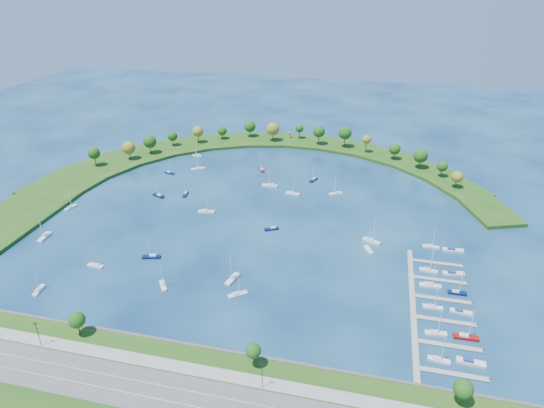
% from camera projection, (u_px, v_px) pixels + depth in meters
% --- Properties ---
extents(ground, '(700.00, 700.00, 0.00)m').
position_uv_depth(ground, '(261.00, 214.00, 252.12)').
color(ground, '#082045').
rests_on(ground, ground).
extents(south_shoreline, '(420.00, 43.10, 11.60)m').
position_uv_depth(south_shoreline, '(164.00, 391.00, 145.25)').
color(south_shoreline, '#1B4612').
rests_on(south_shoreline, ground).
extents(breakwater, '(286.74, 247.64, 2.00)m').
position_uv_depth(breakwater, '(211.00, 170.00, 303.27)').
color(breakwater, '#1B4612').
rests_on(breakwater, ground).
extents(breakwater_trees, '(236.68, 92.52, 15.67)m').
position_uv_depth(breakwater_trees, '(271.00, 140.00, 327.56)').
color(breakwater_trees, '#382314').
rests_on(breakwater_trees, breakwater).
extents(harbor_tower, '(2.60, 2.60, 4.68)m').
position_uv_depth(harbor_tower, '(289.00, 135.00, 356.43)').
color(harbor_tower, gray).
rests_on(harbor_tower, breakwater).
extents(dock_system, '(24.28, 82.00, 1.60)m').
position_uv_depth(dock_system, '(432.00, 308.00, 181.80)').
color(dock_system, gray).
rests_on(dock_system, ground).
extents(moored_boat_0, '(7.09, 3.74, 10.03)m').
position_uv_depth(moored_boat_0, '(169.00, 172.00, 300.63)').
color(moored_boat_0, '#091239').
rests_on(moored_boat_0, ground).
extents(moored_boat_1, '(8.63, 4.30, 12.23)m').
position_uv_depth(moored_boat_1, '(151.00, 256.00, 213.36)').
color(moored_boat_1, '#091239').
rests_on(moored_boat_1, ground).
extents(moored_boat_2, '(3.35, 7.78, 11.07)m').
position_uv_depth(moored_boat_2, '(186.00, 194.00, 272.36)').
color(moored_boat_2, '#091239').
rests_on(moored_boat_2, ground).
extents(moored_boat_3, '(6.10, 7.45, 11.18)m').
position_uv_depth(moored_boat_3, '(163.00, 285.00, 194.05)').
color(moored_boat_3, silver).
rests_on(moored_boat_3, ground).
extents(moored_boat_4, '(7.71, 2.75, 11.11)m').
position_uv_depth(moored_boat_4, '(95.00, 265.00, 206.98)').
color(moored_boat_4, silver).
rests_on(moored_boat_4, ground).
extents(moored_boat_5, '(9.32, 4.27, 13.22)m').
position_uv_depth(moored_boat_5, '(206.00, 211.00, 252.69)').
color(moored_boat_5, silver).
rests_on(moored_boat_5, ground).
extents(moored_boat_6, '(4.51, 9.32, 13.20)m').
position_uv_depth(moored_boat_6, '(232.00, 278.00, 198.14)').
color(moored_boat_6, silver).
rests_on(moored_boat_6, ground).
extents(moored_boat_7, '(9.14, 5.57, 13.01)m').
position_uv_depth(moored_boat_7, '(371.00, 241.00, 225.53)').
color(moored_boat_7, silver).
rests_on(moored_boat_7, ground).
extents(moored_boat_8, '(8.29, 5.22, 11.83)m').
position_uv_depth(moored_boat_8, '(159.00, 195.00, 270.48)').
color(moored_boat_8, '#091239').
rests_on(moored_boat_8, ground).
extents(moored_boat_9, '(5.08, 7.43, 10.71)m').
position_uv_depth(moored_boat_9, '(369.00, 249.00, 218.76)').
color(moored_boat_9, silver).
rests_on(moored_boat_9, ground).
extents(moored_boat_10, '(9.62, 2.80, 14.09)m').
position_uv_depth(moored_boat_10, '(270.00, 185.00, 282.68)').
color(moored_boat_10, silver).
rests_on(moored_boat_10, ground).
extents(moored_boat_11, '(3.26, 7.66, 10.91)m').
position_uv_depth(moored_boat_11, '(39.00, 290.00, 191.23)').
color(moored_boat_11, silver).
rests_on(moored_boat_11, ground).
extents(moored_boat_12, '(4.03, 7.91, 11.19)m').
position_uv_depth(moored_boat_12, '(71.00, 207.00, 257.25)').
color(moored_boat_12, silver).
rests_on(moored_boat_12, ground).
extents(moored_boat_13, '(7.99, 5.80, 11.64)m').
position_uv_depth(moored_boat_13, '(336.00, 193.00, 272.93)').
color(moored_boat_13, silver).
rests_on(moored_boat_13, ground).
extents(moored_boat_14, '(9.16, 6.66, 13.34)m').
position_uv_depth(moored_boat_14, '(198.00, 168.00, 306.34)').
color(moored_boat_14, silver).
rests_on(moored_boat_14, ground).
extents(moored_boat_15, '(4.89, 8.11, 11.53)m').
position_uv_depth(moored_boat_15, '(314.00, 179.00, 290.75)').
color(moored_boat_15, '#091239').
rests_on(moored_boat_15, ground).
extents(moored_boat_16, '(8.71, 3.54, 12.44)m').
position_uv_depth(moored_boat_16, '(293.00, 193.00, 272.95)').
color(moored_boat_16, silver).
rests_on(moored_boat_16, ground).
extents(moored_boat_17, '(7.61, 5.37, 11.03)m').
position_uv_depth(moored_boat_17, '(272.00, 228.00, 236.24)').
color(moored_boat_17, '#091239').
rests_on(moored_boat_17, ground).
extents(moored_boat_18, '(6.16, 8.07, 11.88)m').
position_uv_depth(moored_boat_18, '(261.00, 169.00, 305.40)').
color(moored_boat_18, maroon).
rests_on(moored_boat_18, ground).
extents(moored_boat_19, '(6.84, 2.17, 9.96)m').
position_uv_depth(moored_boat_19, '(197.00, 155.00, 328.39)').
color(moored_boat_19, silver).
rests_on(moored_boat_19, ground).
extents(moored_boat_20, '(3.40, 9.48, 13.66)m').
position_uv_depth(moored_boat_20, '(45.00, 236.00, 229.09)').
color(moored_boat_20, silver).
rests_on(moored_boat_20, ground).
extents(moored_boat_21, '(7.87, 6.83, 12.03)m').
position_uv_depth(moored_boat_21, '(238.00, 294.00, 188.75)').
color(moored_boat_21, silver).
rests_on(moored_boat_21, ground).
extents(docked_boat_0, '(7.64, 2.87, 10.97)m').
position_uv_depth(docked_boat_0, '(439.00, 359.00, 157.29)').
color(docked_boat_0, silver).
rests_on(docked_boat_0, ground).
extents(docked_boat_1, '(9.65, 3.24, 1.94)m').
position_uv_depth(docked_boat_1, '(471.00, 362.00, 156.40)').
color(docked_boat_1, silver).
rests_on(docked_boat_1, ground).
extents(docked_boat_2, '(8.14, 3.16, 11.66)m').
position_uv_depth(docked_boat_2, '(436.00, 333.00, 168.71)').
color(docked_boat_2, silver).
rests_on(docked_boat_2, ground).
extents(docked_boat_3, '(8.96, 2.82, 13.04)m').
position_uv_depth(docked_boat_3, '(466.00, 336.00, 166.95)').
color(docked_boat_3, maroon).
rests_on(docked_boat_3, ground).
extents(docked_boat_4, '(7.72, 2.24, 11.31)m').
position_uv_depth(docked_boat_4, '(433.00, 307.00, 181.71)').
color(docked_boat_4, silver).
rests_on(docked_boat_4, ground).
extents(docked_boat_5, '(8.40, 2.81, 1.69)m').
position_uv_depth(docked_boat_5, '(461.00, 312.00, 179.32)').
color(docked_boat_5, silver).
rests_on(docked_boat_5, ground).
extents(docked_boat_6, '(8.90, 2.84, 12.95)m').
position_uv_depth(docked_boat_6, '(430.00, 285.00, 193.97)').
color(docked_boat_6, silver).
rests_on(docked_boat_6, ground).
extents(docked_boat_7, '(7.58, 2.24, 11.09)m').
position_uv_depth(docked_boat_7, '(457.00, 292.00, 189.79)').
color(docked_boat_7, '#091239').
rests_on(docked_boat_7, ground).
extents(docked_boat_8, '(8.00, 3.12, 11.46)m').
position_uv_depth(docked_boat_8, '(428.00, 270.00, 203.77)').
color(docked_boat_8, silver).
rests_on(docked_boat_8, ground).
extents(docked_boat_9, '(9.59, 4.14, 1.89)m').
position_uv_depth(docked_boat_9, '(453.00, 273.00, 201.65)').
color(docked_boat_9, silver).
rests_on(docked_boat_9, ground).
extents(docked_boat_10, '(7.68, 2.28, 11.23)m').
position_uv_depth(docked_boat_10, '(431.00, 246.00, 221.07)').
color(docked_boat_10, silver).
rests_on(docked_boat_10, ground).
extents(docked_boat_11, '(9.74, 3.41, 1.95)m').
position_uv_depth(docked_boat_11, '(453.00, 250.00, 218.35)').
color(docked_boat_11, silver).
rests_on(docked_boat_11, ground).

